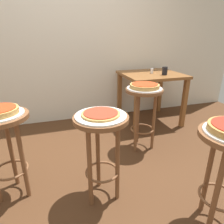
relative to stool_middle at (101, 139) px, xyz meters
The scene contains 12 objects.
ground_plane 0.59m from the stool_middle, 91.76° to the left, with size 6.00×6.00×0.00m, color #4C2D19.
back_wall 2.08m from the stool_middle, 90.20° to the left, with size 6.00×0.10×3.00m, color silver.
stool_middle is the anchor object (origin of this frame).
serving_plate_middle 0.19m from the stool_middle, 86.42° to the left, with size 0.39×0.39×0.01m, color white.
pizza_middle 0.21m from the stool_middle, 86.42° to the left, with size 0.29×0.29×0.02m.
stool_leftside 0.77m from the stool_middle, 160.44° to the left, with size 0.42×0.42×0.74m.
stool_rear 0.92m from the stool_middle, 43.49° to the left, with size 0.42×0.42×0.74m.
serving_plate_rear 0.94m from the stool_middle, 43.49° to the left, with size 0.39×0.39×0.01m, color silver.
pizza_rear 0.95m from the stool_middle, 43.49° to the left, with size 0.33×0.33×0.05m.
dining_table 1.76m from the stool_middle, 49.84° to the left, with size 0.86×0.79×0.77m.
cup_near_edge 1.74m from the stool_middle, 43.26° to the left, with size 0.07×0.07×0.11m, color black.
condiment_shaker 1.77m from the stool_middle, 49.75° to the left, with size 0.04×0.04×0.07m, color white.
Camera 1 is at (-0.33, -1.54, 1.31)m, focal length 32.17 mm.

